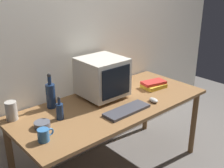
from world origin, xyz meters
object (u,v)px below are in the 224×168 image
Objects in this scene: bottle_tall at (51,95)px; metal_canister at (11,111)px; keyboard at (127,110)px; bottle_short at (60,111)px; crt_monitor at (102,77)px; mug at (44,135)px; computer_mouse at (153,100)px; cd_spindle at (42,125)px; book_stack at (154,85)px.

metal_canister is at bearing 177.94° from bottle_tall.
bottle_short reaches higher than keyboard.
crt_monitor is 3.26× the size of mug.
cd_spindle is (-0.96, 0.25, 0.00)m from computer_mouse.
crt_monitor reaches higher than bottle_tall.
bottle_short reaches higher than cd_spindle.
bottle_tall is at bearing 76.09° from bottle_short.
mug is at bearing 174.77° from keyboard.
computer_mouse is at bearing -139.62° from book_stack.
crt_monitor is 0.41m from keyboard.
crt_monitor reaches higher than book_stack.
keyboard is 4.20× the size of computer_mouse.
crt_monitor is 3.26× the size of cd_spindle.
cd_spindle is (-1.23, 0.03, -0.01)m from book_stack.
keyboard is 1.61× the size of book_stack.
book_stack is at bearing -17.26° from crt_monitor.
bottle_tall is 0.35m from cd_spindle.
bottle_short is 0.37m from metal_canister.
metal_canister is at bearing 94.85° from mug.
bottle_tall is 0.24m from bottle_short.
bottle_tall reaches higher than keyboard.
bottle_short is (-0.48, 0.26, 0.06)m from keyboard.
bottle_tall is 1.60× the size of bottle_short.
bottle_tall is at bearing -2.06° from metal_canister.
crt_monitor is 0.73m from cd_spindle.
bottle_short is 0.18m from cd_spindle.
mug reaches higher than cd_spindle.
keyboard is 0.61m from book_stack.
book_stack is at bearing 6.29° from mug.
bottle_tall reaches higher than metal_canister.
bottle_tall reaches higher than mug.
mug is (-0.25, -0.20, -0.03)m from bottle_short.
keyboard is 1.37× the size of bottle_tall.
computer_mouse is at bearing -4.49° from mug.
bottle_short is 1.06m from book_stack.
bottle_short is at bearing 173.32° from computer_mouse.
metal_canister reaches higher than mug.
bottle_tall reaches higher than bottle_short.
cd_spindle is at bearing -171.53° from bottle_short.
crt_monitor is 0.85m from mug.
book_stack is at bearing -15.77° from bottle_tall.
cd_spindle is 0.80× the size of metal_canister.
cd_spindle is at bearing -168.89° from crt_monitor.
book_stack reaches higher than keyboard.
mug is 0.44m from metal_canister.
crt_monitor is 2.61× the size of metal_canister.
mug is 0.80× the size of metal_canister.
bottle_tall is 1.18× the size of book_stack.
computer_mouse is 0.84m from bottle_short.
keyboard is at bearing -32.99° from metal_canister.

